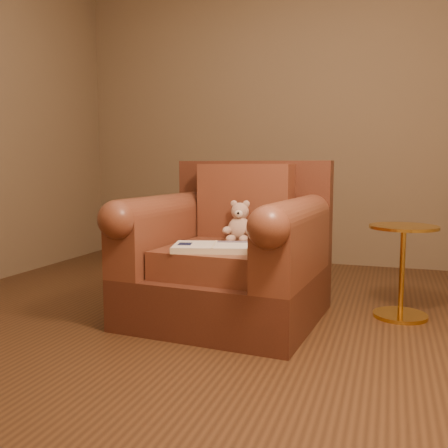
% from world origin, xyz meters
% --- Properties ---
extents(floor, '(4.00, 4.00, 0.00)m').
position_xyz_m(floor, '(0.00, 0.00, 0.00)').
color(floor, '#4E311A').
rests_on(floor, ground).
extents(room, '(4.02, 4.02, 2.71)m').
position_xyz_m(room, '(0.00, 0.00, 1.71)').
color(room, '#7A654B').
rests_on(room, ground).
extents(armchair, '(1.15, 1.10, 0.97)m').
position_xyz_m(armchair, '(0.12, 0.09, 0.37)').
color(armchair, '#52291B').
rests_on(armchair, floor).
extents(teddy_bear, '(0.19, 0.22, 0.26)m').
position_xyz_m(teddy_bear, '(0.15, 0.18, 0.56)').
color(teddy_bear, tan).
rests_on(teddy_bear, armchair).
extents(guidebook, '(0.51, 0.38, 0.04)m').
position_xyz_m(guidebook, '(0.12, -0.19, 0.48)').
color(guidebook, beige).
rests_on(guidebook, armchair).
extents(side_table, '(0.41, 0.41, 0.57)m').
position_xyz_m(side_table, '(1.13, 0.41, 0.31)').
color(side_table, gold).
rests_on(side_table, floor).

